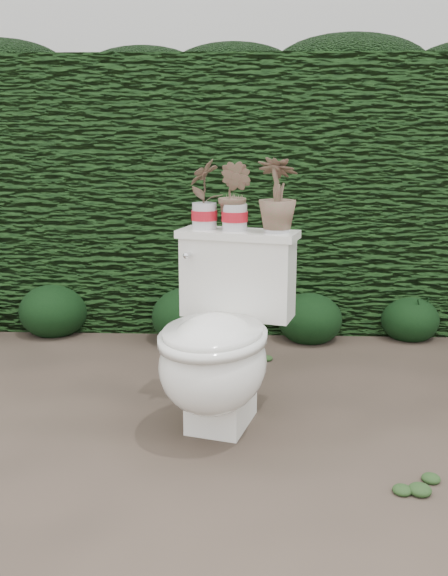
{
  "coord_description": "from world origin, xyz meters",
  "views": [
    {
      "loc": [
        0.04,
        -2.55,
        1.17
      ],
      "look_at": [
        -0.06,
        0.01,
        0.55
      ],
      "focal_mm": 40.0,
      "sensor_mm": 36.0,
      "label": 1
    }
  ],
  "objects_px": {
    "toilet": "(220,344)",
    "potted_plant_center": "(235,198)",
    "potted_plant_right": "(278,197)",
    "potted_plant_left": "(204,196)"
  },
  "relations": [
    {
      "from": "toilet",
      "to": "potted_plant_center",
      "type": "bearing_deg",
      "value": 93.46
    },
    {
      "from": "potted_plant_right",
      "to": "potted_plant_center",
      "type": "bearing_deg",
      "value": 3.06
    },
    {
      "from": "potted_plant_left",
      "to": "toilet",
      "type": "bearing_deg",
      "value": 50.4
    },
    {
      "from": "toilet",
      "to": "potted_plant_center",
      "type": "xyz_separation_m",
      "value": [
        0.05,
        0.23,
        0.56
      ]
    },
    {
      "from": "potted_plant_left",
      "to": "potted_plant_center",
      "type": "xyz_separation_m",
      "value": [
        0.13,
        -0.04,
        -0.0
      ]
    },
    {
      "from": "potted_plant_center",
      "to": "potted_plant_right",
      "type": "bearing_deg",
      "value": 24.29
    },
    {
      "from": "potted_plant_left",
      "to": "potted_plant_center",
      "type": "distance_m",
      "value": 0.13
    },
    {
      "from": "potted_plant_center",
      "to": "potted_plant_left",
      "type": "bearing_deg",
      "value": -155.71
    },
    {
      "from": "toilet",
      "to": "potted_plant_right",
      "type": "relative_size",
      "value": 2.68
    },
    {
      "from": "potted_plant_right",
      "to": "toilet",
      "type": "bearing_deg",
      "value": 58.18
    }
  ]
}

